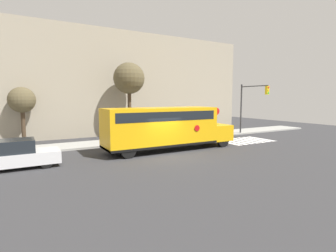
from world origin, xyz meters
The scene contains 10 objects.
ground_plane centered at (0.00, 0.00, 0.00)m, with size 60.00×60.00×0.00m, color #333335.
sidewalk_strip centered at (0.00, 6.50, 0.07)m, with size 44.00×3.00×0.15m.
building_backdrop centered at (0.00, 13.00, 5.36)m, with size 32.00×4.00×10.73m.
crosswalk_stripes centered at (9.15, 2.00, 0.00)m, with size 4.70×3.20×0.01m.
school_bus centered at (0.73, 1.71, 1.80)m, with size 10.06×2.57×3.15m.
parked_car centered at (-8.93, 1.39, 0.78)m, with size 4.53×1.77×1.59m.
stop_sign centered at (9.05, 5.86, 1.89)m, with size 0.72×0.10×2.85m.
traffic_light centered at (11.98, 4.23, 3.52)m, with size 0.28×3.51×5.27m.
tree_near_sidewalk centered at (0.79, 8.92, 5.64)m, with size 2.98×2.98×7.21m.
tree_far_sidewalk centered at (-8.25, 10.07, 3.62)m, with size 2.14×2.14×4.76m.
Camera 1 is at (-8.52, -14.90, 3.84)m, focal length 28.00 mm.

